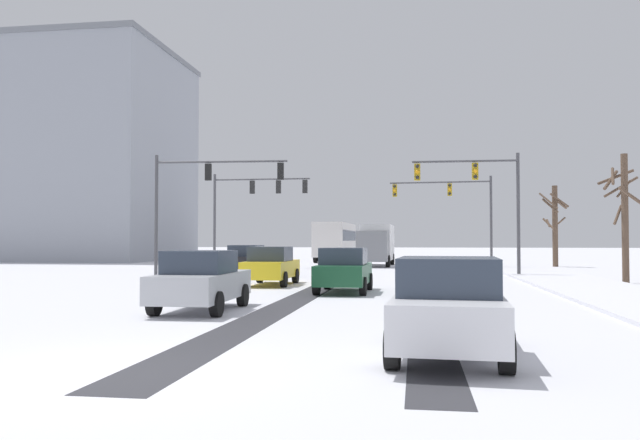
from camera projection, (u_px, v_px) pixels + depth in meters
name	position (u px, v px, depth m)	size (l,w,h in m)	color
ground_plane	(119.00, 372.00, 9.06)	(300.00, 300.00, 0.00)	white
wheel_track_left_lane	(423.00, 294.00, 22.07)	(0.81, 30.46, 0.01)	#38383D
wheel_track_right_lane	(311.00, 293.00, 22.66)	(1.06, 30.46, 0.01)	#38383D
sidewalk_kerb_right	(634.00, 299.00, 19.73)	(4.00, 30.46, 0.12)	white
traffic_signal_far_left	(253.00, 198.00, 43.57)	(6.83, 0.40, 6.50)	#47474C
traffic_signal_far_right	(454.00, 201.00, 45.53)	(7.31, 0.62, 6.50)	#47474C
traffic_signal_near_right	(481.00, 189.00, 33.37)	(5.62, 0.49, 6.50)	#47474C
traffic_signal_near_left	(202.00, 188.00, 33.83)	(7.23, 0.73, 6.50)	#47474C
car_black_lead	(247.00, 260.00, 34.30)	(1.84, 4.11, 1.62)	black
car_yellow_cab_second	(271.00, 266.00, 26.56)	(1.85, 4.11, 1.62)	yellow
car_dark_green_third	(344.00, 270.00, 22.84)	(1.87, 4.12, 1.62)	#194C2D
car_silver_fourth	(201.00, 280.00, 16.87)	(1.89, 4.13, 1.62)	#B7BABF
car_white_fifth	(449.00, 306.00, 10.31)	(2.01, 4.19, 1.62)	silver
bus_oncoming	(336.00, 239.00, 56.10)	(2.73, 11.02, 3.38)	silver
box_truck_delivery	(376.00, 244.00, 46.17)	(2.46, 7.46, 3.02)	slate
bare_tree_sidewalk_mid	(624.00, 211.00, 27.69)	(1.86, 1.92, 5.70)	brown
bare_tree_sidewalk_far	(555.00, 223.00, 44.76)	(1.98, 1.75, 5.77)	brown
office_building_far_left_block	(49.00, 157.00, 61.10)	(24.74, 16.48, 19.90)	#9399A3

